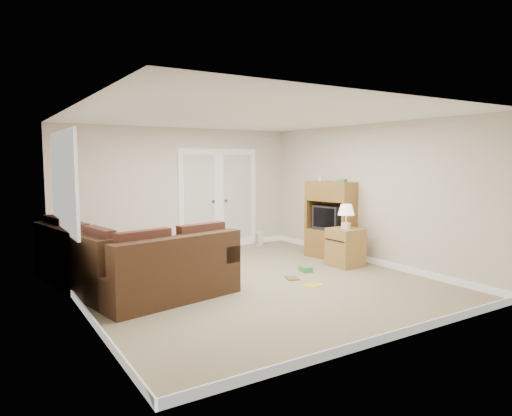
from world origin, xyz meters
TOP-DOWN VIEW (x-y plane):
  - floor at (0.00, 0.00)m, footprint 5.50×5.50m
  - ceiling at (0.00, 0.00)m, footprint 5.00×5.50m
  - wall_left at (-2.50, 0.00)m, footprint 0.02×5.50m
  - wall_right at (2.50, 0.00)m, footprint 0.02×5.50m
  - wall_back at (0.00, 2.75)m, footprint 5.00×0.02m
  - wall_front at (0.00, -2.75)m, footprint 5.00×0.02m
  - baseboards at (0.00, 0.00)m, footprint 5.00×5.50m
  - french_doors at (0.85, 2.71)m, footprint 1.80×0.05m
  - window_left at (-2.46, 1.00)m, footprint 0.05×1.92m
  - sectional_sofa at (-1.80, 0.51)m, footprint 2.40×2.98m
  - coffee_table at (-0.74, 0.79)m, footprint 0.74×1.09m
  - tv_armoire at (2.20, 0.68)m, footprint 0.69×1.00m
  - side_cabinet at (1.94, 0.01)m, footprint 0.54×0.54m
  - space_heater at (1.70, 2.45)m, footprint 0.14×0.13m
  - floor_magazine at (0.69, -0.67)m, footprint 0.32×0.27m
  - floor_greenbox at (1.10, 0.05)m, footprint 0.19×0.24m
  - floor_book at (0.55, -0.17)m, footprint 0.26×0.30m

SIDE VIEW (x-z plane):
  - floor at x=0.00m, z-range 0.00..0.00m
  - floor_magazine at x=0.69m, z-range 0.00..0.01m
  - floor_book at x=0.55m, z-range 0.00..0.02m
  - floor_greenbox at x=1.10m, z-range 0.00..0.09m
  - baseboards at x=0.00m, z-range 0.00..0.10m
  - space_heater at x=1.70m, z-range 0.00..0.30m
  - coffee_table at x=-0.74m, z-range -0.12..0.56m
  - sectional_sofa at x=-1.80m, z-range -0.10..0.79m
  - side_cabinet at x=1.94m, z-range -0.15..0.94m
  - tv_armoire at x=2.20m, z-range -0.05..1.51m
  - french_doors at x=0.85m, z-range -0.03..2.10m
  - wall_left at x=-2.50m, z-range 0.00..2.50m
  - wall_right at x=2.50m, z-range 0.00..2.50m
  - wall_back at x=0.00m, z-range 0.00..2.50m
  - wall_front at x=0.00m, z-range 0.00..2.50m
  - window_left at x=-2.46m, z-range 0.84..2.26m
  - ceiling at x=0.00m, z-range 2.49..2.51m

